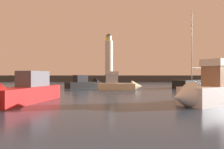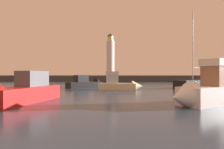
{
  "view_description": "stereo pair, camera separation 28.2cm",
  "coord_description": "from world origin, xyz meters",
  "px_view_note": "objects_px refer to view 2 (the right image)",
  "views": [
    {
      "loc": [
        0.25,
        -1.13,
        2.15
      ],
      "look_at": [
        -0.62,
        21.74,
        2.19
      ],
      "focal_mm": 30.86,
      "sensor_mm": 36.0,
      "label": 1
    },
    {
      "loc": [
        0.53,
        -1.12,
        2.15
      ],
      "look_at": [
        -0.62,
        21.74,
        2.19
      ],
      "focal_mm": 30.86,
      "sensor_mm": 36.0,
      "label": 2
    }
  ],
  "objects_px": {
    "motorboat_3": "(89,84)",
    "sailboat_moored": "(196,84)",
    "motorboat_2": "(208,90)",
    "motorboat_1": "(18,93)",
    "motorboat_0": "(121,84)",
    "lighthouse": "(110,55)"
  },
  "relations": [
    {
      "from": "lighthouse",
      "to": "sailboat_moored",
      "type": "height_order",
      "value": "lighthouse"
    },
    {
      "from": "motorboat_3",
      "to": "sailboat_moored",
      "type": "relative_size",
      "value": 0.53
    },
    {
      "from": "lighthouse",
      "to": "motorboat_3",
      "type": "relative_size",
      "value": 2.08
    },
    {
      "from": "lighthouse",
      "to": "motorboat_3",
      "type": "distance_m",
      "value": 31.63
    },
    {
      "from": "motorboat_0",
      "to": "motorboat_1",
      "type": "bearing_deg",
      "value": -118.82
    },
    {
      "from": "motorboat_1",
      "to": "motorboat_3",
      "type": "bearing_deg",
      "value": 83.49
    },
    {
      "from": "motorboat_1",
      "to": "sailboat_moored",
      "type": "height_order",
      "value": "sailboat_moored"
    },
    {
      "from": "motorboat_1",
      "to": "motorboat_3",
      "type": "height_order",
      "value": "motorboat_1"
    },
    {
      "from": "motorboat_0",
      "to": "sailboat_moored",
      "type": "xyz_separation_m",
      "value": [
        12.32,
        4.66,
        -0.09
      ]
    },
    {
      "from": "lighthouse",
      "to": "motorboat_2",
      "type": "bearing_deg",
      "value": -78.43
    },
    {
      "from": "lighthouse",
      "to": "motorboat_2",
      "type": "relative_size",
      "value": 1.88
    },
    {
      "from": "motorboat_1",
      "to": "motorboat_2",
      "type": "bearing_deg",
      "value": 1.88
    },
    {
      "from": "motorboat_3",
      "to": "sailboat_moored",
      "type": "xyz_separation_m",
      "value": [
        17.79,
        -0.08,
        0.02
      ]
    },
    {
      "from": "motorboat_0",
      "to": "motorboat_1",
      "type": "distance_m",
      "value": 15.71
    },
    {
      "from": "lighthouse",
      "to": "sailboat_moored",
      "type": "relative_size",
      "value": 1.1
    },
    {
      "from": "motorboat_0",
      "to": "lighthouse",
      "type": "bearing_deg",
      "value": 95.78
    },
    {
      "from": "lighthouse",
      "to": "sailboat_moored",
      "type": "distance_m",
      "value": 35.42
    },
    {
      "from": "lighthouse",
      "to": "sailboat_moored",
      "type": "bearing_deg",
      "value": -62.6
    },
    {
      "from": "motorboat_2",
      "to": "sailboat_moored",
      "type": "xyz_separation_m",
      "value": [
        5.94,
        17.97,
        -0.36
      ]
    },
    {
      "from": "sailboat_moored",
      "to": "motorboat_0",
      "type": "bearing_deg",
      "value": -159.29
    },
    {
      "from": "sailboat_moored",
      "to": "motorboat_1",
      "type": "bearing_deg",
      "value": -137.2
    },
    {
      "from": "motorboat_0",
      "to": "motorboat_2",
      "type": "height_order",
      "value": "motorboat_2"
    }
  ]
}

